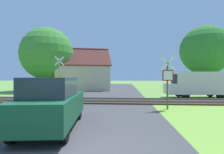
{
  "coord_description": "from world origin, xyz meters",
  "views": [
    {
      "loc": [
        1.52,
        -4.01,
        1.8
      ],
      "look_at": [
        0.5,
        9.62,
        1.8
      ],
      "focal_mm": 28.0,
      "sensor_mm": 36.0,
      "label": 1
    }
  ],
  "objects": [
    {
      "name": "crossing_sign_far",
      "position": [
        -4.41,
        11.35,
        2.02
      ],
      "size": [
        0.86,
        0.25,
        3.7
      ],
      "rotation": [
        0.0,
        0.0,
        0.25
      ],
      "color": "#9E9EA5",
      "rests_on": "ground"
    },
    {
      "name": "parked_car",
      "position": [
        -0.99,
        1.87,
        0.89
      ],
      "size": [
        2.11,
        4.17,
        1.78
      ],
      "rotation": [
        0.0,
        0.0,
        0.12
      ],
      "color": "#144C2D",
      "rests_on": "ground"
    },
    {
      "name": "road_asphalt",
      "position": [
        0.0,
        2.0,
        0.0
      ],
      "size": [
        6.52,
        80.0,
        0.01
      ],
      "primitive_type": "cube",
      "color": "#424244",
      "rests_on": "ground"
    },
    {
      "name": "house",
      "position": [
        -4.39,
        20.09,
        1.88
      ],
      "size": [
        8.53,
        7.83,
        5.88
      ],
      "rotation": [
        0.0,
        0.0,
        0.26
      ],
      "color": "#C6B293",
      "rests_on": "ground"
    },
    {
      "name": "ground_plane",
      "position": [
        0.0,
        0.0,
        0.0
      ],
      "size": [
        160.0,
        160.0,
        0.0
      ],
      "primitive_type": "plane",
      "color": "#6B9942"
    },
    {
      "name": "tree_left",
      "position": [
        -8.69,
        18.22,
        4.85
      ],
      "size": [
        6.81,
        6.81,
        8.25
      ],
      "color": "#513823",
      "rests_on": "ground"
    },
    {
      "name": "stop_sign_near",
      "position": [
        3.88,
        5.88,
        1.72
      ],
      "size": [
        0.88,
        0.17,
        3.0
      ],
      "rotation": [
        0.0,
        0.0,
        3.22
      ],
      "color": "brown",
      "rests_on": "ground"
    },
    {
      "name": "rail_track",
      "position": [
        0.0,
        8.62,
        0.06
      ],
      "size": [
        60.0,
        2.6,
        0.22
      ],
      "color": "#422D1E",
      "rests_on": "ground"
    },
    {
      "name": "mail_truck",
      "position": [
        7.69,
        11.6,
        1.24
      ],
      "size": [
        5.01,
        2.16,
        2.24
      ],
      "rotation": [
        0.0,
        0.0,
        1.63
      ],
      "color": "silver",
      "rests_on": "ground"
    },
    {
      "name": "tree_far",
      "position": [
        13.12,
        22.23,
        5.69
      ],
      "size": [
        7.08,
        7.08,
        9.23
      ],
      "color": "#513823",
      "rests_on": "ground"
    }
  ]
}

